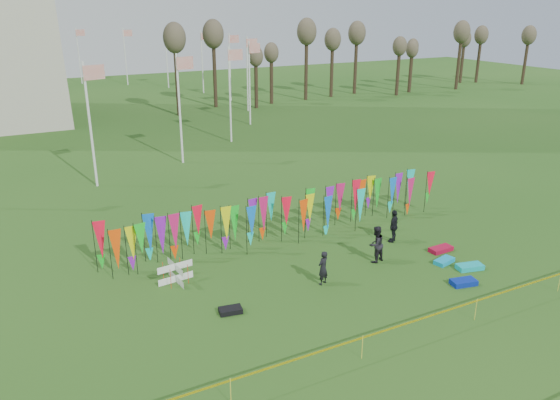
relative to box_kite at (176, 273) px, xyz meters
name	(u,v)px	position (x,y,z in m)	size (l,w,h in m)	color
ground	(372,311)	(6.11, -5.77, -0.45)	(160.00, 160.00, 0.00)	#214C15
banner_row	(287,212)	(6.39, 1.88, 1.00)	(18.64, 0.64, 2.34)	black
caution_tape_near	(408,324)	(5.89, -8.09, 0.33)	(26.00, 0.02, 0.90)	#FFEC05
tree_line	(372,46)	(38.11, 38.23, 5.72)	(53.92, 1.92, 7.84)	#392B1C
box_kite	(176,273)	(0.00, 0.00, 0.00)	(0.81, 0.81, 0.90)	red
person_left	(323,268)	(5.52, -3.03, 0.31)	(0.56, 0.41, 1.52)	black
person_mid	(376,244)	(8.82, -2.31, 0.43)	(0.85, 0.53, 1.76)	black
person_right	(394,226)	(10.99, -0.89, 0.39)	(0.99, 0.56, 1.69)	black
kite_bag_turquoise	(444,261)	(11.57, -3.92, -0.35)	(1.02, 0.51, 0.20)	#0E9ED3
kite_bag_blue	(464,282)	(10.84, -5.86, -0.34)	(1.08, 0.57, 0.23)	#0924A0
kite_bag_red	(441,249)	(12.33, -2.88, -0.34)	(1.18, 0.54, 0.22)	#AB0B2E
kite_bag_black	(230,310)	(1.14, -3.36, -0.35)	(0.88, 0.51, 0.20)	black
kite_bag_teal	(470,267)	(12.16, -4.92, -0.34)	(1.18, 0.57, 0.23)	#0DB7C2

